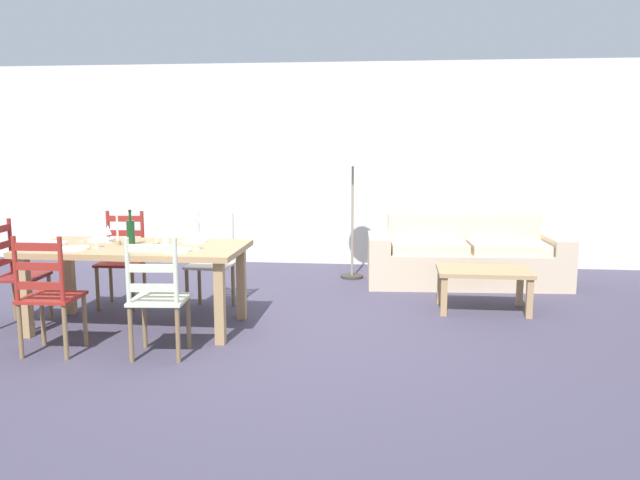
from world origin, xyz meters
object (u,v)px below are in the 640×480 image
at_px(dining_chair_far_right, 212,261).
at_px(couch, 465,259).
at_px(wine_bottle, 131,232).
at_px(dining_chair_near_right, 157,297).
at_px(wine_glass_near_left, 96,235).
at_px(dining_table, 137,255).
at_px(dining_chair_far_left, 122,259).
at_px(wine_glass_near_right, 196,237).
at_px(coffee_cup_primary, 166,242).
at_px(coffee_table, 484,276).
at_px(wine_glass_far_left, 108,231).
at_px(dining_chair_head_west, 15,274).
at_px(standing_lamp, 353,163).
at_px(dining_chair_near_left, 48,295).

relative_size(dining_chair_far_right, couch, 0.41).
relative_size(dining_chair_far_right, wine_bottle, 3.04).
height_order(dining_chair_near_right, wine_glass_near_left, dining_chair_near_right).
bearing_deg(dining_table, dining_chair_far_left, 122.11).
distance_m(wine_glass_near_right, coffee_cup_primary, 0.33).
bearing_deg(coffee_table, couch, 91.88).
bearing_deg(dining_chair_far_right, coffee_table, 4.17).
xyz_separation_m(wine_glass_far_left, coffee_cup_primary, (0.61, -0.17, -0.07)).
height_order(dining_chair_far_right, dining_chair_head_west, same).
relative_size(coffee_cup_primary, couch, 0.04).
xyz_separation_m(dining_table, standing_lamp, (1.77, 2.34, 0.75)).
relative_size(dining_table, wine_glass_far_left, 11.80).
relative_size(wine_glass_near_left, coffee_table, 0.18).
relative_size(dining_chair_far_right, coffee_table, 1.07).
bearing_deg(coffee_table, standing_lamp, 134.71).
xyz_separation_m(dining_chair_head_west, coffee_table, (4.31, 0.97, -0.12)).
bearing_deg(couch, wine_glass_far_left, -149.65).
bearing_deg(wine_bottle, dining_chair_near_left, -113.47).
distance_m(dining_chair_near_left, wine_glass_far_left, 1.00).
bearing_deg(wine_bottle, standing_lamp, 51.59).
height_order(dining_chair_near_left, wine_glass_near_left, dining_chair_near_left).
bearing_deg(wine_glass_near_left, wine_glass_far_left, 93.60).
xyz_separation_m(dining_chair_far_right, wine_glass_near_right, (0.13, -0.89, 0.38)).
relative_size(wine_glass_near_right, standing_lamp, 0.10).
xyz_separation_m(dining_chair_near_left, wine_bottle, (0.35, 0.81, 0.39)).
bearing_deg(dining_chair_far_right, wine_glass_near_left, -130.89).
bearing_deg(dining_chair_near_left, dining_chair_head_west, 134.74).
bearing_deg(wine_bottle, wine_glass_near_left, -145.00).
distance_m(dining_table, dining_chair_near_right, 0.90).
bearing_deg(wine_bottle, coffee_cup_primary, -9.79).
xyz_separation_m(dining_chair_far_left, wine_glass_near_right, (1.07, -0.90, 0.38)).
xyz_separation_m(wine_glass_near_left, coffee_cup_primary, (0.59, 0.11, -0.07)).
relative_size(dining_chair_far_left, wine_bottle, 3.04).
distance_m(dining_chair_far_left, dining_chair_far_right, 0.94).
bearing_deg(dining_chair_head_west, wine_bottle, 3.25).
height_order(dining_chair_far_left, standing_lamp, standing_lamp).
xyz_separation_m(dining_chair_near_right, wine_bottle, (-0.52, 0.78, 0.39)).
relative_size(dining_chair_near_left, dining_chair_far_right, 1.00).
xyz_separation_m(dining_table, coffee_cup_primary, (0.29, -0.03, 0.13)).
distance_m(dining_chair_near_right, wine_glass_near_right, 0.73).
bearing_deg(dining_chair_near_left, dining_chair_far_left, 92.41).
relative_size(dining_chair_far_left, dining_chair_far_right, 1.00).
distance_m(dining_chair_far_left, wine_bottle, 0.93).
relative_size(dining_chair_near_left, standing_lamp, 0.59).
bearing_deg(wine_bottle, dining_chair_head_west, -176.75).
bearing_deg(wine_glass_near_right, dining_chair_head_west, 176.42).
height_order(wine_bottle, coffee_table, wine_bottle).
bearing_deg(wine_glass_far_left, dining_chair_head_west, -168.09).
distance_m(dining_chair_head_west, wine_glass_near_right, 1.79).
relative_size(wine_bottle, standing_lamp, 0.19).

